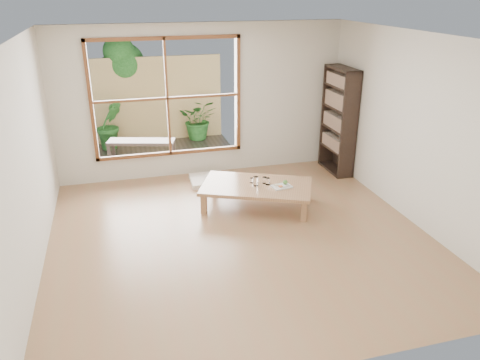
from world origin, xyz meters
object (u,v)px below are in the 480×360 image
at_px(food_tray, 282,185).
at_px(low_table, 257,187).
at_px(garden_bench, 141,143).
at_px(bookshelf, 339,121).

bearing_deg(food_tray, low_table, 144.58).
bearing_deg(garden_bench, low_table, -42.41).
relative_size(low_table, food_tray, 5.96).
xyz_separation_m(bookshelf, garden_bench, (-3.38, 1.41, -0.57)).
height_order(low_table, bookshelf, bookshelf).
bearing_deg(bookshelf, food_tray, -140.17).
height_order(low_table, garden_bench, garden_bench).
distance_m(low_table, bookshelf, 2.22).
relative_size(low_table, garden_bench, 1.42).
relative_size(bookshelf, food_tray, 5.95).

